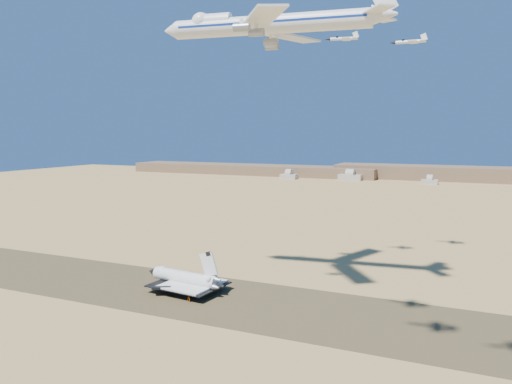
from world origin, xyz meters
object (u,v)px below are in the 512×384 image
at_px(crew_a, 189,300).
at_px(chase_jet_d, 343,39).
at_px(chase_jet_e, 410,42).
at_px(carrier_747, 263,25).
at_px(crew_c, 197,297).
at_px(crew_b, 188,298).
at_px(shuttle, 185,279).

bearing_deg(crew_a, chase_jet_d, -51.95).
distance_m(chase_jet_d, chase_jet_e, 35.00).
bearing_deg(carrier_747, crew_a, -143.12).
distance_m(carrier_747, crew_c, 103.84).
distance_m(crew_a, chase_jet_e, 149.22).
height_order(crew_c, chase_jet_d, chase_jet_d).
bearing_deg(crew_b, crew_c, -37.45).
bearing_deg(crew_a, shuttle, 19.66).
height_order(crew_a, chase_jet_d, chase_jet_d).
height_order(crew_a, chase_jet_e, chase_jet_e).
xyz_separation_m(crew_c, chase_jet_e, (63.13, 83.52, 102.46)).
relative_size(shuttle, crew_a, 19.64).
bearing_deg(chase_jet_e, crew_c, -127.42).
bearing_deg(shuttle, carrier_747, 23.31).
xyz_separation_m(carrier_747, chase_jet_d, (19.02, 42.41, 0.73)).
height_order(crew_a, crew_c, crew_a).
distance_m(crew_b, chase_jet_d, 125.35).
distance_m(crew_a, crew_c, 4.24).
relative_size(crew_b, chase_jet_e, 0.11).
bearing_deg(chase_jet_d, crew_c, -135.30).
bearing_deg(carrier_747, shuttle, -170.04).
bearing_deg(crew_b, chase_jet_d, -38.55).
bearing_deg(crew_c, shuttle, -4.94).
relative_size(crew_c, chase_jet_d, 0.11).
relative_size(carrier_747, crew_c, 54.69).
height_order(carrier_747, crew_c, carrier_747).
height_order(carrier_747, crew_b, carrier_747).
xyz_separation_m(carrier_747, crew_c, (-19.78, -15.97, -100.68)).
height_order(carrier_747, crew_a, carrier_747).
relative_size(shuttle, chase_jet_e, 2.15).
distance_m(shuttle, chase_jet_d, 120.60).
xyz_separation_m(crew_b, chase_jet_d, (40.81, 61.55, 101.28)).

